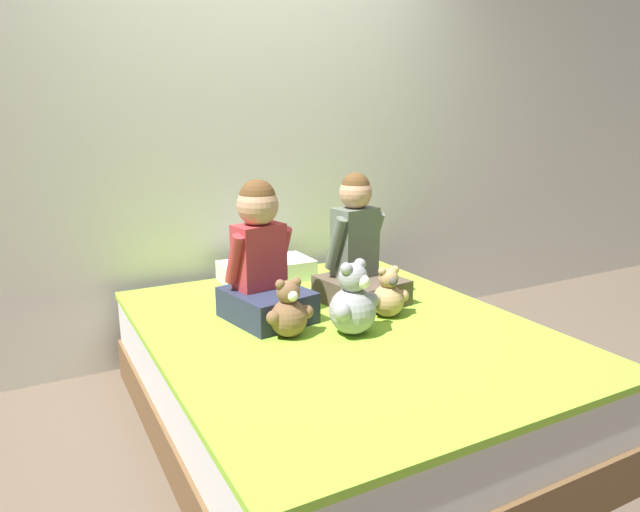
{
  "coord_description": "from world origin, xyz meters",
  "views": [
    {
      "loc": [
        -1.2,
        -2.05,
        1.4
      ],
      "look_at": [
        0.0,
        0.19,
        0.76
      ],
      "focal_mm": 32.0,
      "sensor_mm": 36.0,
      "label": 1
    }
  ],
  "objects_px": {
    "bed": "(339,376)",
    "teddy_bear_held_by_right_child": "(388,296)",
    "child_on_right": "(358,255)",
    "teddy_bear_held_by_left_child": "(289,312)",
    "teddy_bear_between_children": "(353,303)",
    "child_on_left": "(262,262)",
    "pillow_at_headboard": "(267,270)"
  },
  "relations": [
    {
      "from": "child_on_left",
      "to": "teddy_bear_held_by_right_child",
      "type": "bearing_deg",
      "value": -37.75
    },
    {
      "from": "child_on_left",
      "to": "teddy_bear_held_by_left_child",
      "type": "height_order",
      "value": "child_on_left"
    },
    {
      "from": "child_on_right",
      "to": "teddy_bear_held_by_right_child",
      "type": "xyz_separation_m",
      "value": [
        0.0,
        -0.26,
        -0.14
      ]
    },
    {
      "from": "child_on_right",
      "to": "teddy_bear_between_children",
      "type": "height_order",
      "value": "child_on_right"
    },
    {
      "from": "teddy_bear_held_by_right_child",
      "to": "pillow_at_headboard",
      "type": "bearing_deg",
      "value": 111.92
    },
    {
      "from": "child_on_right",
      "to": "teddy_bear_between_children",
      "type": "distance_m",
      "value": 0.45
    },
    {
      "from": "child_on_left",
      "to": "teddy_bear_between_children",
      "type": "bearing_deg",
      "value": -65.2
    },
    {
      "from": "bed",
      "to": "teddy_bear_held_by_right_child",
      "type": "xyz_separation_m",
      "value": [
        0.26,
        0.01,
        0.34
      ]
    },
    {
      "from": "child_on_left",
      "to": "child_on_right",
      "type": "xyz_separation_m",
      "value": [
        0.51,
        -0.0,
        -0.02
      ]
    },
    {
      "from": "teddy_bear_held_by_right_child",
      "to": "teddy_bear_between_children",
      "type": "bearing_deg",
      "value": -153.7
    },
    {
      "from": "bed",
      "to": "teddy_bear_held_by_left_child",
      "type": "relative_size",
      "value": 7.78
    },
    {
      "from": "teddy_bear_held_by_right_child",
      "to": "child_on_left",
      "type": "bearing_deg",
      "value": 157.25
    },
    {
      "from": "teddy_bear_held_by_left_child",
      "to": "teddy_bear_between_children",
      "type": "distance_m",
      "value": 0.28
    },
    {
      "from": "child_on_left",
      "to": "pillow_at_headboard",
      "type": "xyz_separation_m",
      "value": [
        0.25,
        0.55,
        -0.21
      ]
    },
    {
      "from": "teddy_bear_held_by_left_child",
      "to": "teddy_bear_between_children",
      "type": "bearing_deg",
      "value": -21.23
    },
    {
      "from": "child_on_left",
      "to": "bed",
      "type": "bearing_deg",
      "value": -57.32
    },
    {
      "from": "bed",
      "to": "teddy_bear_held_by_right_child",
      "type": "height_order",
      "value": "teddy_bear_held_by_right_child"
    },
    {
      "from": "pillow_at_headboard",
      "to": "child_on_right",
      "type": "bearing_deg",
      "value": -65.17
    },
    {
      "from": "child_on_left",
      "to": "teddy_bear_held_by_left_child",
      "type": "relative_size",
      "value": 2.5
    },
    {
      "from": "child_on_right",
      "to": "pillow_at_headboard",
      "type": "height_order",
      "value": "child_on_right"
    },
    {
      "from": "pillow_at_headboard",
      "to": "teddy_bear_held_by_left_child",
      "type": "bearing_deg",
      "value": -106.85
    },
    {
      "from": "teddy_bear_held_by_right_child",
      "to": "child_on_right",
      "type": "bearing_deg",
      "value": 95.06
    },
    {
      "from": "teddy_bear_between_children",
      "to": "pillow_at_headboard",
      "type": "xyz_separation_m",
      "value": [
        -0.01,
        0.92,
        -0.08
      ]
    },
    {
      "from": "teddy_bear_held_by_left_child",
      "to": "child_on_right",
      "type": "bearing_deg",
      "value": 27.71
    },
    {
      "from": "teddy_bear_between_children",
      "to": "teddy_bear_held_by_right_child",
      "type": "bearing_deg",
      "value": 1.79
    },
    {
      "from": "teddy_bear_held_by_right_child",
      "to": "pillow_at_headboard",
      "type": "height_order",
      "value": "teddy_bear_held_by_right_child"
    },
    {
      "from": "child_on_right",
      "to": "child_on_left",
      "type": "bearing_deg",
      "value": 171.66
    },
    {
      "from": "child_on_left",
      "to": "teddy_bear_between_children",
      "type": "xyz_separation_m",
      "value": [
        0.26,
        -0.36,
        -0.13
      ]
    },
    {
      "from": "child_on_right",
      "to": "teddy_bear_held_by_right_child",
      "type": "distance_m",
      "value": 0.29
    },
    {
      "from": "bed",
      "to": "child_on_left",
      "type": "height_order",
      "value": "child_on_left"
    },
    {
      "from": "child_on_left",
      "to": "teddy_bear_held_by_right_child",
      "type": "height_order",
      "value": "child_on_left"
    },
    {
      "from": "teddy_bear_held_by_left_child",
      "to": "teddy_bear_between_children",
      "type": "relative_size",
      "value": 0.79
    }
  ]
}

